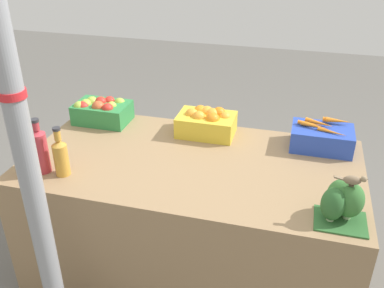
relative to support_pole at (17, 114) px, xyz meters
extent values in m
plane|color=#605E59|center=(0.48, 0.69, -1.27)|extent=(10.00, 10.00, 0.00)
cube|color=#937551|center=(0.48, 0.69, -0.89)|extent=(1.79, 0.94, 0.75)
cylinder|color=gray|center=(0.00, 0.00, 0.00)|extent=(0.09, 0.09, 2.54)
cylinder|color=red|center=(0.00, 0.00, 0.08)|extent=(0.10, 0.10, 0.03)
cube|color=#2D8442|center=(-0.19, 1.02, -0.46)|extent=(0.33, 0.23, 0.12)
sphere|color=#9EBC42|center=(-0.28, 0.99, -0.40)|extent=(0.08, 0.08, 0.08)
sphere|color=#9EBC42|center=(-0.26, 1.03, -0.40)|extent=(0.07, 0.07, 0.07)
sphere|color=red|center=(-0.17, 1.08, -0.40)|extent=(0.07, 0.07, 0.07)
sphere|color=#9EBC42|center=(-0.10, 1.08, -0.41)|extent=(0.07, 0.07, 0.07)
sphere|color=red|center=(-0.29, 0.96, -0.41)|extent=(0.08, 0.08, 0.08)
sphere|color=red|center=(-0.21, 1.04, -0.40)|extent=(0.08, 0.08, 0.08)
sphere|color=red|center=(-0.13, 0.99, -0.41)|extent=(0.07, 0.07, 0.07)
sphere|color=#9EBC42|center=(-0.31, 0.95, -0.40)|extent=(0.07, 0.07, 0.07)
sphere|color=red|center=(-0.12, 0.96, -0.40)|extent=(0.07, 0.07, 0.07)
sphere|color=#9EBC42|center=(-0.27, 1.03, -0.40)|extent=(0.07, 0.07, 0.07)
sphere|color=#BC562D|center=(-0.19, 0.97, -0.40)|extent=(0.08, 0.08, 0.08)
sphere|color=#9EBC42|center=(-0.12, 1.00, -0.40)|extent=(0.06, 0.06, 0.06)
cube|color=gold|center=(0.48, 1.02, -0.46)|extent=(0.33, 0.23, 0.12)
sphere|color=orange|center=(0.53, 0.98, -0.40)|extent=(0.09, 0.09, 0.09)
sphere|color=orange|center=(0.47, 1.07, -0.41)|extent=(0.09, 0.09, 0.09)
sphere|color=orange|center=(0.39, 1.01, -0.40)|extent=(0.08, 0.08, 0.08)
sphere|color=orange|center=(0.51, 1.05, -0.41)|extent=(0.09, 0.09, 0.09)
sphere|color=orange|center=(0.59, 1.03, -0.40)|extent=(0.07, 0.07, 0.07)
sphere|color=orange|center=(0.43, 1.07, -0.40)|extent=(0.09, 0.09, 0.09)
sphere|color=orange|center=(0.54, 1.07, -0.40)|extent=(0.08, 0.08, 0.08)
sphere|color=orange|center=(0.44, 0.98, -0.40)|extent=(0.08, 0.08, 0.08)
cube|color=#2847B7|center=(1.14, 1.02, -0.46)|extent=(0.33, 0.23, 0.12)
cone|color=orange|center=(1.19, 0.96, -0.39)|extent=(0.16, 0.07, 0.02)
cone|color=orange|center=(1.12, 1.05, -0.38)|extent=(0.16, 0.08, 0.03)
cone|color=orange|center=(1.10, 1.00, -0.38)|extent=(0.16, 0.07, 0.03)
cone|color=orange|center=(1.07, 1.03, -0.38)|extent=(0.14, 0.04, 0.02)
cone|color=orange|center=(1.21, 1.10, -0.37)|extent=(0.14, 0.03, 0.03)
cone|color=orange|center=(1.22, 1.09, -0.37)|extent=(0.13, 0.03, 0.03)
cube|color=#2D602D|center=(1.23, 0.36, -0.51)|extent=(0.22, 0.18, 0.01)
ellipsoid|color=#387033|center=(1.26, 0.38, -0.42)|extent=(0.12, 0.12, 0.16)
cylinder|color=#B2C693|center=(1.26, 0.38, -0.50)|extent=(0.03, 0.03, 0.02)
ellipsoid|color=#387033|center=(1.23, 0.41, -0.41)|extent=(0.13, 0.13, 0.15)
cylinder|color=#B2C693|center=(1.23, 0.41, -0.50)|extent=(0.03, 0.03, 0.02)
ellipsoid|color=#2D602D|center=(1.19, 0.35, -0.43)|extent=(0.10, 0.10, 0.15)
cylinder|color=#B2C693|center=(1.19, 0.35, -0.50)|extent=(0.03, 0.03, 0.02)
cylinder|color=gold|center=(-0.33, 0.39, -0.41)|extent=(0.06, 0.06, 0.20)
cone|color=gold|center=(-0.33, 0.39, -0.30)|extent=(0.06, 0.06, 0.02)
cylinder|color=gold|center=(-0.33, 0.39, -0.27)|extent=(0.03, 0.03, 0.04)
cylinder|color=#2D2D33|center=(-0.33, 0.39, -0.25)|extent=(0.03, 0.03, 0.01)
cylinder|color=#B2333D|center=(-0.23, 0.39, -0.41)|extent=(0.08, 0.08, 0.21)
cone|color=#B2333D|center=(-0.23, 0.39, -0.29)|extent=(0.08, 0.08, 0.02)
cylinder|color=#B2333D|center=(-0.23, 0.39, -0.26)|extent=(0.04, 0.04, 0.04)
cylinder|color=#2D2D33|center=(-0.23, 0.39, -0.23)|extent=(0.04, 0.04, 0.01)
cylinder|color=gold|center=(-0.11, 0.39, -0.43)|extent=(0.07, 0.07, 0.17)
cone|color=gold|center=(-0.11, 0.39, -0.34)|extent=(0.07, 0.07, 0.03)
cylinder|color=gold|center=(-0.11, 0.39, -0.29)|extent=(0.03, 0.03, 0.05)
cylinder|color=#2D2D33|center=(-0.11, 0.39, -0.26)|extent=(0.04, 0.04, 0.01)
cube|color=#4C3D2D|center=(1.25, 0.37, -0.33)|extent=(0.02, 0.02, 0.01)
ellipsoid|color=#7A664C|center=(1.25, 0.37, -0.31)|extent=(0.07, 0.04, 0.04)
sphere|color=#897556|center=(1.29, 0.37, -0.30)|extent=(0.03, 0.03, 0.03)
cone|color=#4C3D28|center=(1.30, 0.37, -0.30)|extent=(0.01, 0.01, 0.01)
cube|color=#7A664C|center=(1.19, 0.37, -0.31)|extent=(0.04, 0.02, 0.01)
camera|label=1|loc=(1.00, -1.21, 0.65)|focal=40.00mm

